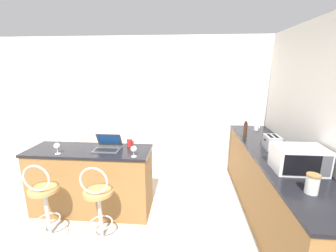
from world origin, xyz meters
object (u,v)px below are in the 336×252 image
(bar_stool_near, at_px, (45,203))
(pepper_mill, at_px, (245,130))
(wine_glass_tall, at_px, (57,146))
(toaster, at_px, (272,142))
(microwave, at_px, (299,159))
(mug_white, at_px, (256,128))
(wine_glass_short, at_px, (134,149))
(bar_stool_far, at_px, (99,206))
(laptop, at_px, (108,145))
(storage_jar, at_px, (312,184))
(mug_red, at_px, (130,143))

(bar_stool_near, distance_m, pepper_mill, 2.93)
(wine_glass_tall, bearing_deg, toaster, 8.79)
(microwave, xyz_separation_m, mug_white, (0.04, 1.66, -0.09))
(mug_white, relative_size, wine_glass_short, 0.65)
(bar_stool_far, relative_size, toaster, 4.01)
(laptop, bearing_deg, storage_jar, -23.18)
(wine_glass_tall, bearing_deg, laptop, 21.82)
(mug_red, bearing_deg, storage_jar, -29.23)
(laptop, height_order, pepper_mill, pepper_mill)
(mug_red, bearing_deg, wine_glass_short, -68.69)
(wine_glass_short, bearing_deg, pepper_mill, 29.23)
(toaster, distance_m, mug_white, 0.98)
(bar_stool_near, distance_m, bar_stool_far, 0.66)
(bar_stool_near, height_order, storage_jar, storage_jar)
(pepper_mill, bearing_deg, toaster, -59.40)
(wine_glass_short, bearing_deg, storage_jar, -21.53)
(microwave, relative_size, mug_white, 5.51)
(bar_stool_near, relative_size, wine_glass_tall, 6.66)
(bar_stool_near, bearing_deg, toaster, 16.19)
(bar_stool_near, xyz_separation_m, bar_stool_far, (0.66, 0.00, 0.00))
(bar_stool_far, distance_m, toaster, 2.39)
(toaster, distance_m, wine_glass_short, 1.88)
(mug_red, bearing_deg, bar_stool_far, -104.73)
(mug_white, bearing_deg, toaster, -94.35)
(wine_glass_short, bearing_deg, wine_glass_tall, 179.74)
(laptop, bearing_deg, bar_stool_near, -133.39)
(mug_white, relative_size, pepper_mill, 0.32)
(bar_stool_far, relative_size, microwave, 1.93)
(storage_jar, bearing_deg, mug_red, 150.77)
(mug_white, height_order, pepper_mill, pepper_mill)
(wine_glass_tall, bearing_deg, wine_glass_short, -0.26)
(laptop, distance_m, toaster, 2.26)
(mug_red, xyz_separation_m, wine_glass_short, (0.15, -0.37, 0.05))
(laptop, distance_m, pepper_mill, 2.09)
(toaster, bearing_deg, bar_stool_near, -163.81)
(wine_glass_tall, xyz_separation_m, pepper_mill, (2.58, 0.87, 0.03))
(bar_stool_near, relative_size, storage_jar, 5.46)
(toaster, relative_size, mug_white, 2.66)
(mug_red, height_order, wine_glass_short, wine_glass_short)
(storage_jar, distance_m, wine_glass_short, 1.91)
(laptop, distance_m, wine_glass_short, 0.49)
(bar_stool_far, height_order, mug_white, mug_white)
(bar_stool_near, xyz_separation_m, mug_white, (2.91, 1.80, 0.52))
(wine_glass_tall, xyz_separation_m, mug_white, (2.91, 1.41, -0.06))
(wine_glass_tall, distance_m, pepper_mill, 2.72)
(bar_stool_near, bearing_deg, storage_jar, -6.55)
(toaster, bearing_deg, mug_white, 85.65)
(laptop, height_order, wine_glass_short, laptop)
(bar_stool_near, xyz_separation_m, toaster, (2.84, 0.82, 0.57))
(toaster, bearing_deg, mug_red, -178.00)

